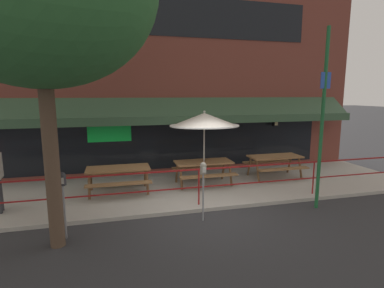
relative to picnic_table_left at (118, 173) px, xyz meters
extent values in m
plane|color=#2D2D30|center=(2.02, -1.80, -0.71)|extent=(120.00, 120.00, 0.00)
cube|color=#ADA89E|center=(2.02, 0.20, -0.66)|extent=(15.00, 4.00, 0.10)
cube|color=brown|center=(2.02, 2.45, 3.25)|extent=(15.00, 0.50, 7.91)
cube|color=black|center=(2.02, 2.19, 4.99)|extent=(10.50, 0.02, 1.40)
cube|color=black|center=(2.02, 2.19, 0.64)|extent=(12.00, 0.02, 2.30)
cube|color=#19D84C|center=(-0.23, 2.17, 0.94)|extent=(1.50, 0.02, 0.70)
cube|color=#335138|center=(2.02, 1.65, 1.79)|extent=(13.80, 0.92, 0.70)
cube|color=#335138|center=(2.02, 1.14, 1.39)|extent=(13.80, 0.08, 0.28)
cube|color=black|center=(6.14, 2.06, 1.32)|extent=(0.04, 0.28, 0.04)
cube|color=black|center=(6.14, 1.92, 1.14)|extent=(0.18, 0.18, 0.28)
cube|color=beige|center=(6.14, 1.92, 1.14)|extent=(0.13, 0.19, 0.20)
cylinder|color=maroon|center=(-1.43, -1.50, -0.13)|extent=(0.04, 0.04, 0.95)
cylinder|color=maroon|center=(2.02, -1.50, -0.13)|extent=(0.04, 0.04, 0.95)
cylinder|color=maroon|center=(5.47, -1.50, -0.13)|extent=(0.04, 0.04, 0.95)
cube|color=maroon|center=(2.02, -1.50, 0.34)|extent=(13.80, 0.04, 0.04)
cube|color=maroon|center=(2.02, -1.50, -0.13)|extent=(13.80, 0.03, 0.03)
cube|color=brown|center=(0.00, 0.00, 0.13)|extent=(1.80, 0.80, 0.05)
cube|color=brown|center=(0.00, -0.58, -0.17)|extent=(1.80, 0.26, 0.04)
cube|color=brown|center=(0.00, 0.58, -0.17)|extent=(1.80, 0.26, 0.04)
cylinder|color=brown|center=(0.80, -0.32, -0.24)|extent=(0.07, 0.30, 0.73)
cylinder|color=brown|center=(0.80, 0.32, -0.24)|extent=(0.07, 0.30, 0.73)
cylinder|color=brown|center=(-0.80, -0.32, -0.24)|extent=(0.07, 0.30, 0.73)
cylinder|color=brown|center=(-0.80, 0.32, -0.24)|extent=(0.07, 0.30, 0.73)
cube|color=brown|center=(2.64, 0.16, 0.13)|extent=(1.80, 0.80, 0.05)
cube|color=brown|center=(2.64, -0.42, -0.17)|extent=(1.80, 0.26, 0.04)
cube|color=brown|center=(2.64, 0.74, -0.17)|extent=(1.80, 0.26, 0.04)
cylinder|color=brown|center=(3.44, -0.16, -0.24)|extent=(0.07, 0.30, 0.73)
cylinder|color=brown|center=(3.44, 0.48, -0.24)|extent=(0.07, 0.30, 0.73)
cylinder|color=brown|center=(1.84, -0.16, -0.24)|extent=(0.07, 0.30, 0.73)
cylinder|color=brown|center=(1.84, 0.48, -0.24)|extent=(0.07, 0.30, 0.73)
cube|color=brown|center=(5.28, 0.35, 0.13)|extent=(1.80, 0.80, 0.05)
cube|color=brown|center=(5.28, -0.23, -0.17)|extent=(1.80, 0.26, 0.04)
cube|color=brown|center=(5.28, 0.93, -0.17)|extent=(1.80, 0.26, 0.04)
cylinder|color=brown|center=(6.08, 0.03, -0.24)|extent=(0.07, 0.30, 0.73)
cylinder|color=brown|center=(6.08, 0.67, -0.24)|extent=(0.07, 0.30, 0.73)
cylinder|color=brown|center=(4.48, 0.03, -0.24)|extent=(0.07, 0.30, 0.73)
cylinder|color=brown|center=(4.48, 0.67, -0.24)|extent=(0.07, 0.30, 0.73)
cylinder|color=#B7B2A8|center=(2.64, 0.10, 0.54)|extent=(0.04, 0.04, 2.30)
cone|color=silver|center=(2.64, 0.10, 1.49)|extent=(2.10, 2.11, 0.45)
cylinder|color=white|center=(2.64, 0.10, 1.30)|extent=(2.14, 2.14, 0.09)
sphere|color=#B7B2A8|center=(2.64, 0.10, 1.73)|extent=(0.07, 0.07, 0.07)
cylinder|color=gray|center=(-1.12, -2.41, -0.13)|extent=(0.04, 0.04, 1.15)
cylinder|color=#2D2D33|center=(-1.12, -2.41, 0.54)|extent=(0.15, 0.15, 0.20)
sphere|color=#2D2D33|center=(-1.12, -2.41, 0.64)|extent=(0.14, 0.14, 0.14)
cube|color=silver|center=(-1.12, -2.49, 0.55)|extent=(0.08, 0.01, 0.13)
cylinder|color=gray|center=(1.90, -2.28, -0.13)|extent=(0.04, 0.04, 1.15)
cylinder|color=gray|center=(1.90, -2.28, 0.54)|extent=(0.15, 0.15, 0.20)
sphere|color=gray|center=(1.90, -2.28, 0.64)|extent=(0.14, 0.14, 0.14)
cube|color=silver|center=(1.90, -2.36, 0.55)|extent=(0.08, 0.01, 0.13)
cylinder|color=#1E6033|center=(5.04, -2.25, 1.59)|extent=(0.09, 0.09, 4.59)
cube|color=blue|center=(5.04, -2.27, 2.60)|extent=(0.28, 0.02, 0.40)
cylinder|color=brown|center=(-1.23, -2.70, 1.03)|extent=(0.28, 0.28, 3.48)
camera|label=1|loc=(-0.04, -8.73, 2.27)|focal=28.00mm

